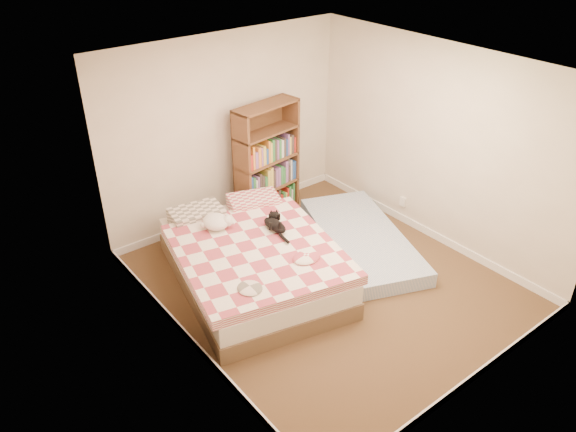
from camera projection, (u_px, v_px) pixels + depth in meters
room at (329, 191)px, 5.92m from camera, size 3.51×4.01×2.51m
bed at (251, 259)px, 6.43m from camera, size 2.06×2.57×0.61m
bookshelf at (266, 174)px, 7.66m from camera, size 0.99×0.45×1.58m
floor_mattress at (362, 239)px, 7.14m from camera, size 1.66×2.32×0.19m
black_cat at (274, 224)px, 6.47m from camera, size 0.33×0.60×0.14m
white_dog at (217, 222)px, 6.48m from camera, size 0.34×0.35×0.16m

